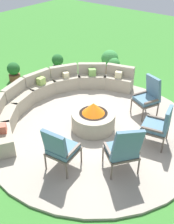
% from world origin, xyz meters
% --- Properties ---
extents(ground_plane, '(24.00, 24.00, 0.00)m').
position_xyz_m(ground_plane, '(0.00, 0.00, 0.00)').
color(ground_plane, '#387A2D').
extents(patio_circle, '(5.34, 5.34, 0.06)m').
position_xyz_m(patio_circle, '(0.00, 0.00, 0.03)').
color(patio_circle, '#9E9384').
rests_on(patio_circle, ground_plane).
extents(fire_pit, '(1.09, 1.09, 0.73)m').
position_xyz_m(fire_pit, '(0.00, 0.00, 0.34)').
color(fire_pit, '#9E937F').
rests_on(fire_pit, patio_circle).
extents(curved_stone_bench, '(4.76, 2.34, 0.74)m').
position_xyz_m(curved_stone_bench, '(0.23, 1.62, 0.36)').
color(curved_stone_bench, '#9E937F').
rests_on(curved_stone_bench, patio_circle).
extents(lounge_chair_front_left, '(0.70, 0.64, 1.08)m').
position_xyz_m(lounge_chair_front_left, '(-1.56, -0.34, 0.61)').
color(lounge_chair_front_left, brown).
rests_on(lounge_chair_front_left, patio_circle).
extents(lounge_chair_front_right, '(0.84, 0.86, 1.18)m').
position_xyz_m(lounge_chair_front_right, '(-0.83, -1.37, 0.64)').
color(lounge_chair_front_right, brown).
rests_on(lounge_chair_front_right, patio_circle).
extents(lounge_chair_back_left, '(0.70, 0.71, 1.00)m').
position_xyz_m(lounge_chair_back_left, '(0.42, -1.54, 0.59)').
color(lounge_chair_back_left, brown).
rests_on(lounge_chair_back_left, patio_circle).
extents(lounge_chair_back_right, '(0.73, 0.73, 1.10)m').
position_xyz_m(lounge_chair_back_right, '(1.40, -0.75, 0.63)').
color(lounge_chair_back_right, brown).
rests_on(lounge_chair_back_right, patio_circle).
extents(potted_plant_0, '(0.40, 0.40, 0.72)m').
position_xyz_m(potted_plant_0, '(1.87, 2.97, 0.39)').
color(potted_plant_0, '#A89E8E').
rests_on(potted_plant_0, ground_plane).
extents(potted_plant_1, '(0.43, 0.43, 0.64)m').
position_xyz_m(potted_plant_1, '(0.58, 3.77, 0.34)').
color(potted_plant_1, brown).
rests_on(potted_plant_1, ground_plane).
extents(potted_plant_2, '(0.47, 0.47, 0.66)m').
position_xyz_m(potted_plant_2, '(2.95, 1.37, 0.36)').
color(potted_plant_2, '#605B56').
rests_on(potted_plant_2, ground_plane).
extents(potted_plant_3, '(0.59, 0.59, 0.83)m').
position_xyz_m(potted_plant_3, '(3.07, 1.60, 0.46)').
color(potted_plant_3, brown).
rests_on(potted_plant_3, ground_plane).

